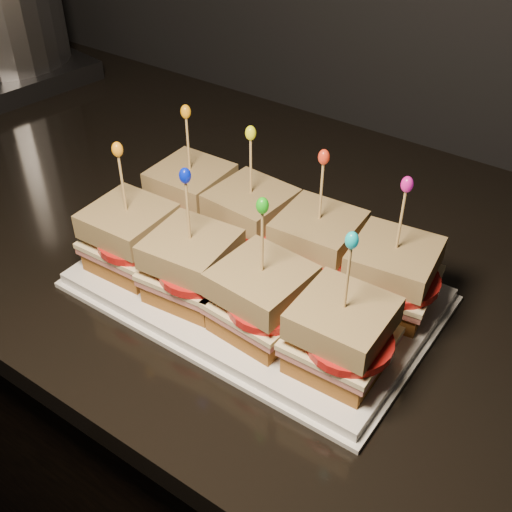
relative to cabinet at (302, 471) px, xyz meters
The scene contains 61 objects.
cabinet is the anchor object (origin of this frame).
granite_slab 0.45m from the cabinet, ahead, with size 2.63×0.69×0.03m, color black.
platter 0.49m from the cabinet, 98.93° to the right, with size 0.38×0.24×0.02m, color white.
platter_rim 0.49m from the cabinet, 98.93° to the right, with size 0.40×0.25×0.01m, color white.
sandwich_0_bread_bot 0.53m from the cabinet, 160.21° to the right, with size 0.08×0.08×0.02m, color brown.
sandwich_0_ham 0.54m from the cabinet, 160.21° to the right, with size 0.09×0.09×0.01m, color #C16464.
sandwich_0_cheese 0.55m from the cabinet, 160.21° to the right, with size 0.09×0.09×0.01m, color beige.
sandwich_0_tomato 0.55m from the cabinet, 156.60° to the right, with size 0.08×0.08×0.01m, color red.
sandwich_0_bread_top 0.57m from the cabinet, 160.21° to the right, with size 0.08×0.08×0.03m, color #502F0D.
sandwich_0_pick 0.61m from the cabinet, 160.21° to the right, with size 0.00×0.00×0.09m, color tan.
sandwich_0_frill 0.66m from the cabinet, 160.21° to the right, with size 0.01×0.01×0.02m, color orange.
sandwich_1_bread_bot 0.51m from the cabinet, 138.59° to the right, with size 0.08×0.08×0.02m, color brown.
sandwich_1_ham 0.52m from the cabinet, 138.59° to the right, with size 0.09×0.09×0.01m, color #C16464.
sandwich_1_cheese 0.53m from the cabinet, 138.59° to the right, with size 0.09×0.09×0.01m, color beige.
sandwich_1_tomato 0.54m from the cabinet, 129.60° to the right, with size 0.08×0.08×0.01m, color red.
sandwich_1_bread_top 0.55m from the cabinet, 138.59° to the right, with size 0.08×0.08×0.03m, color #502F0D.
sandwich_1_pick 0.60m from the cabinet, 138.59° to the right, with size 0.00×0.00×0.09m, color tan.
sandwich_1_frill 0.64m from the cabinet, 138.59° to the right, with size 0.01×0.01×0.02m, color yellow.
sandwich_2_bread_bot 0.50m from the cabinet, 62.95° to the right, with size 0.08×0.08×0.02m, color brown.
sandwich_2_ham 0.52m from the cabinet, 62.95° to the right, with size 0.09×0.09×0.01m, color #C16464.
sandwich_2_cheese 0.53m from the cabinet, 62.95° to the right, with size 0.09×0.09×0.01m, color beige.
sandwich_2_tomato 0.53m from the cabinet, 56.72° to the right, with size 0.08×0.08×0.01m, color red.
sandwich_2_bread_top 0.55m from the cabinet, 62.95° to the right, with size 0.08×0.08×0.03m, color #502F0D.
sandwich_2_pick 0.60m from the cabinet, 62.95° to the right, with size 0.00×0.00×0.09m, color tan.
sandwich_2_frill 0.64m from the cabinet, 62.95° to the right, with size 0.01×0.01×0.02m, color red.
sandwich_3_bread_bot 0.52m from the cabinet, 24.89° to the right, with size 0.08×0.08×0.02m, color brown.
sandwich_3_ham 0.53m from the cabinet, 24.89° to the right, with size 0.09×0.09×0.01m, color #C16464.
sandwich_3_cheese 0.54m from the cabinet, 24.89° to the right, with size 0.09×0.09×0.01m, color beige.
sandwich_3_tomato 0.55m from the cabinet, 25.05° to the right, with size 0.08×0.08×0.01m, color red.
sandwich_3_bread_top 0.56m from the cabinet, 24.89° to the right, with size 0.08×0.08×0.03m, color #502F0D.
sandwich_3_pick 0.61m from the cabinet, 24.89° to the right, with size 0.00×0.00×0.09m, color tan.
sandwich_3_frill 0.65m from the cabinet, 24.89° to the right, with size 0.01×0.01×0.02m, color #CF1494.
sandwich_4_bread_bot 0.55m from the cabinet, 133.12° to the right, with size 0.08×0.08×0.02m, color brown.
sandwich_4_ham 0.56m from the cabinet, 133.12° to the right, with size 0.09×0.09×0.01m, color #C16464.
sandwich_4_cheese 0.57m from the cabinet, 133.12° to the right, with size 0.09×0.09×0.01m, color beige.
sandwich_4_tomato 0.57m from the cabinet, 129.79° to the right, with size 0.08×0.08×0.01m, color red.
sandwich_4_bread_top 0.59m from the cabinet, 133.12° to the right, with size 0.08×0.08×0.03m, color #502F0D.
sandwich_4_pick 0.63m from the cabinet, 133.12° to the right, with size 0.00×0.00×0.09m, color tan.
sandwich_4_frill 0.68m from the cabinet, 133.12° to the right, with size 0.01×0.01×0.02m, color orange.
sandwich_5_bread_bot 0.53m from the cabinet, 110.91° to the right, with size 0.08×0.08×0.02m, color brown.
sandwich_5_ham 0.54m from the cabinet, 110.91° to the right, with size 0.09×0.09×0.01m, color #C16464.
sandwich_5_cheese 0.55m from the cabinet, 110.91° to the right, with size 0.09×0.09×0.01m, color beige.
sandwich_5_tomato 0.56m from the cabinet, 106.60° to the right, with size 0.08×0.08×0.01m, color red.
sandwich_5_bread_top 0.58m from the cabinet, 110.91° to the right, with size 0.08×0.08×0.03m, color #502F0D.
sandwich_5_pick 0.62m from the cabinet, 110.91° to the right, with size 0.00×0.00×0.09m, color tan.
sandwich_5_frill 0.66m from the cabinet, 110.91° to the right, with size 0.01×0.01×0.02m, color #0418CF.
sandwich_6_bread_bot 0.53m from the cabinet, 80.24° to the right, with size 0.08×0.08×0.02m, color brown.
sandwich_6_ham 0.54m from the cabinet, 80.24° to the right, with size 0.09×0.09×0.01m, color #C16464.
sandwich_6_cheese 0.55m from the cabinet, 80.24° to the right, with size 0.09×0.09×0.01m, color beige.
sandwich_6_tomato 0.56m from the cabinet, 76.69° to the right, with size 0.08×0.08×0.01m, color red.
sandwich_6_bread_top 0.57m from the cabinet, 80.24° to the right, with size 0.08×0.08×0.03m, color #502F0D.
sandwich_6_pick 0.62m from the cabinet, 80.24° to the right, with size 0.00×0.00×0.09m, color tan.
sandwich_6_frill 0.66m from the cabinet, 80.24° to the right, with size 0.01×0.01×0.02m, color #1AAE15.
sandwich_7_bread_bot 0.54m from the cabinet, 54.01° to the right, with size 0.08×0.08×0.02m, color brown.
sandwich_7_ham 0.55m from the cabinet, 54.01° to the right, with size 0.09×0.09×0.01m, color #C16464.
sandwich_7_cheese 0.56m from the cabinet, 54.01° to the right, with size 0.09×0.09×0.01m, color beige.
sandwich_7_tomato 0.57m from the cabinet, 52.36° to the right, with size 0.08×0.08×0.01m, color red.
sandwich_7_bread_top 0.58m from the cabinet, 54.01° to the right, with size 0.08×0.08×0.03m, color #502F0D.
sandwich_7_pick 0.63m from the cabinet, 54.01° to the right, with size 0.00×0.00×0.09m, color tan.
sandwich_7_frill 0.67m from the cabinet, 54.01° to the right, with size 0.01×0.01×0.02m, color #0DB2C2.
appliance_base 0.92m from the cabinet, 169.57° to the left, with size 0.27×0.23×0.03m, color #262628.
Camera 1 is at (0.96, 1.10, 1.39)m, focal length 45.00 mm.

